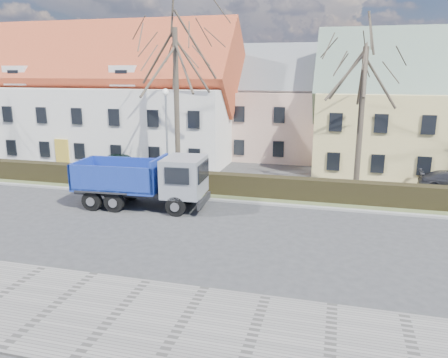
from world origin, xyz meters
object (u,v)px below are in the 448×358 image
(cart_frame, at_px, (114,187))
(dump_truck, at_px, (137,180))
(streetlight, at_px, (167,138))
(parked_car_a, at_px, (122,162))

(cart_frame, bearing_deg, dump_truck, -40.02)
(dump_truck, height_order, cart_frame, dump_truck)
(streetlight, xyz_separation_m, parked_car_a, (-5.19, 3.40, -2.59))
(streetlight, relative_size, cart_frame, 8.19)
(parked_car_a, bearing_deg, dump_truck, -150.22)
(streetlight, xyz_separation_m, cart_frame, (-2.77, -2.34, -2.92))
(dump_truck, height_order, streetlight, streetlight)
(dump_truck, xyz_separation_m, cart_frame, (-2.76, 2.31, -1.19))
(dump_truck, xyz_separation_m, streetlight, (0.02, 4.65, 1.73))
(cart_frame, height_order, parked_car_a, parked_car_a)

